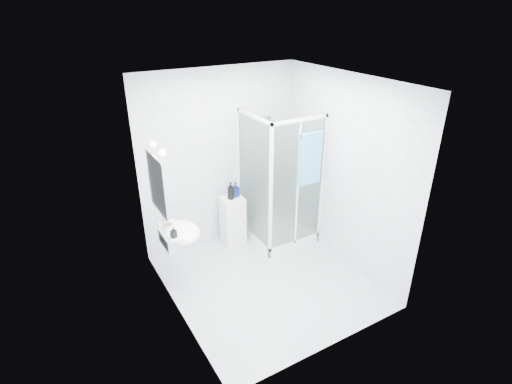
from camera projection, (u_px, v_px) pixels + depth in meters
room at (267, 193)px, 4.76m from camera, size 2.40×2.60×2.60m
shower_enclosure at (277, 215)px, 6.03m from camera, size 0.90×0.95×2.00m
wall_basin at (179, 233)px, 4.88m from camera, size 0.46×0.56×0.35m
mirror at (157, 185)px, 4.48m from camera, size 0.02×0.60×0.70m
vanity_lights at (157, 148)px, 4.32m from camera, size 0.10×0.40×0.08m
wall_hooks at (204, 141)px, 5.48m from camera, size 0.23×0.06×0.03m
storage_cabinet at (233, 220)px, 6.00m from camera, size 0.33×0.35×0.76m
hand_towel at (310, 157)px, 5.39m from camera, size 0.35×0.05×0.75m
shampoo_bottle_a at (231, 191)px, 5.75m from camera, size 0.10×0.10×0.26m
shampoo_bottle_b at (235, 189)px, 5.85m from camera, size 0.11×0.11×0.22m
soap_dispenser_orange at (167, 220)px, 4.87m from camera, size 0.15×0.15×0.16m
soap_dispenser_black at (173, 232)px, 4.64m from camera, size 0.08×0.08×0.14m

